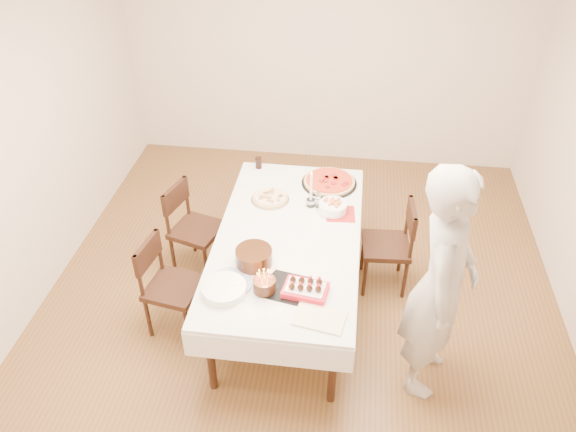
# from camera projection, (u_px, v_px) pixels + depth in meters

# --- Properties ---
(floor) EXTENTS (5.00, 5.00, 0.00)m
(floor) POSITION_uv_depth(u_px,v_px,m) (300.00, 299.00, 4.97)
(floor) COLOR brown
(floor) RESTS_ON ground
(wall_back) EXTENTS (4.50, 0.04, 2.70)m
(wall_back) POSITION_uv_depth(u_px,v_px,m) (327.00, 49.00, 6.14)
(wall_back) COLOR beige
(wall_back) RESTS_ON floor
(wall_left) EXTENTS (0.04, 5.00, 2.70)m
(wall_left) POSITION_uv_depth(u_px,v_px,m) (17.00, 150.00, 4.39)
(wall_left) COLOR beige
(wall_left) RESTS_ON floor
(dining_table) EXTENTS (1.73, 2.38, 0.75)m
(dining_table) POSITION_uv_depth(u_px,v_px,m) (288.00, 271.00, 4.71)
(dining_table) COLOR silver
(dining_table) RESTS_ON floor
(chair_right_savory) EXTENTS (0.47, 0.47, 0.87)m
(chair_right_savory) POSITION_uv_depth(u_px,v_px,m) (386.00, 246.00, 4.88)
(chair_right_savory) COLOR black
(chair_right_savory) RESTS_ON floor
(chair_left_savory) EXTENTS (0.55, 0.55, 0.87)m
(chair_left_savory) POSITION_uv_depth(u_px,v_px,m) (197.00, 230.00, 5.06)
(chair_left_savory) COLOR black
(chair_left_savory) RESTS_ON floor
(chair_left_dessert) EXTENTS (0.51, 0.51, 0.86)m
(chair_left_dessert) POSITION_uv_depth(u_px,v_px,m) (174.00, 288.00, 4.47)
(chair_left_dessert) COLOR black
(chair_left_dessert) RESTS_ON floor
(person) EXTENTS (0.59, 0.76, 1.86)m
(person) POSITION_uv_depth(u_px,v_px,m) (441.00, 285.00, 3.78)
(person) COLOR #B9B5AF
(person) RESTS_ON floor
(pizza_white) EXTENTS (0.38, 0.38, 0.04)m
(pizza_white) POSITION_uv_depth(u_px,v_px,m) (270.00, 198.00, 4.87)
(pizza_white) COLOR beige
(pizza_white) RESTS_ON dining_table
(pizza_pepperoni) EXTENTS (0.62, 0.62, 0.04)m
(pizza_pepperoni) POSITION_uv_depth(u_px,v_px,m) (329.00, 182.00, 5.08)
(pizza_pepperoni) COLOR red
(pizza_pepperoni) RESTS_ON dining_table
(red_placemat) EXTENTS (0.25, 0.25, 0.01)m
(red_placemat) POSITION_uv_depth(u_px,v_px,m) (341.00, 214.00, 4.73)
(red_placemat) COLOR #B21E1E
(red_placemat) RESTS_ON dining_table
(pasta_bowl) EXTENTS (0.25, 0.25, 0.08)m
(pasta_bowl) POSITION_uv_depth(u_px,v_px,m) (333.00, 207.00, 4.73)
(pasta_bowl) COLOR white
(pasta_bowl) RESTS_ON dining_table
(taper_candle) EXTENTS (0.09, 0.09, 0.35)m
(taper_candle) POSITION_uv_depth(u_px,v_px,m) (311.00, 189.00, 4.72)
(taper_candle) COLOR white
(taper_candle) RESTS_ON dining_table
(shaker_pair) EXTENTS (0.13, 0.13, 0.12)m
(shaker_pair) POSITION_uv_depth(u_px,v_px,m) (318.00, 201.00, 4.77)
(shaker_pair) COLOR white
(shaker_pair) RESTS_ON dining_table
(cola_glass) EXTENTS (0.08, 0.08, 0.11)m
(cola_glass) POSITION_uv_depth(u_px,v_px,m) (259.00, 163.00, 5.28)
(cola_glass) COLOR black
(cola_glass) RESTS_ON dining_table
(layer_cake) EXTENTS (0.46, 0.46, 0.14)m
(layer_cake) POSITION_uv_depth(u_px,v_px,m) (254.00, 257.00, 4.18)
(layer_cake) COLOR black
(layer_cake) RESTS_ON dining_table
(cake_board) EXTENTS (0.36, 0.36, 0.01)m
(cake_board) POSITION_uv_depth(u_px,v_px,m) (286.00, 287.00, 4.02)
(cake_board) COLOR black
(cake_board) RESTS_ON dining_table
(birthday_cake) EXTENTS (0.20, 0.20, 0.16)m
(birthday_cake) POSITION_uv_depth(u_px,v_px,m) (264.00, 281.00, 3.94)
(birthday_cake) COLOR #3D2310
(birthday_cake) RESTS_ON dining_table
(strawberry_box) EXTENTS (0.34, 0.25, 0.08)m
(strawberry_box) POSITION_uv_depth(u_px,v_px,m) (305.00, 289.00, 3.95)
(strawberry_box) COLOR red
(strawberry_box) RESTS_ON dining_table
(box_lid) EXTENTS (0.38, 0.28, 0.03)m
(box_lid) POSITION_uv_depth(u_px,v_px,m) (320.00, 319.00, 3.78)
(box_lid) COLOR beige
(box_lid) RESTS_ON dining_table
(plate_stack) EXTENTS (0.32, 0.32, 0.06)m
(plate_stack) POSITION_uv_depth(u_px,v_px,m) (224.00, 289.00, 3.96)
(plate_stack) COLOR white
(plate_stack) RESTS_ON dining_table
(china_plate) EXTENTS (0.41, 0.41, 0.01)m
(china_plate) POSITION_uv_depth(u_px,v_px,m) (230.00, 283.00, 4.05)
(china_plate) COLOR white
(china_plate) RESTS_ON dining_table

